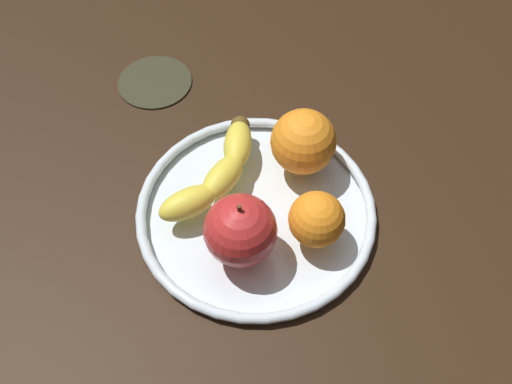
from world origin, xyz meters
TOP-DOWN VIEW (x-y plane):
  - ground_plane at (0.00, 0.00)cm, footprint 155.36×155.36cm
  - fruit_bowl at (0.00, 0.00)cm, footprint 28.06×28.06cm
  - banana at (1.11, 5.73)cm, footprint 18.28×6.93cm
  - apple at (-5.59, -1.23)cm, footprint 7.86×7.86cm
  - orange_center at (8.37, -1.67)cm, footprint 7.77×7.77cm
  - orange_back_left at (0.23, -7.48)cm, footprint 6.22×6.22cm
  - ambient_coaster at (12.19, 23.05)cm, footprint 10.37×10.37cm

SIDE VIEW (x-z plane):
  - ground_plane at x=0.00cm, z-range -4.00..0.00cm
  - ambient_coaster at x=12.19cm, z-range 0.00..0.60cm
  - fruit_bowl at x=0.00cm, z-range 0.02..1.82cm
  - banana at x=1.11cm, z-range 1.80..5.17cm
  - orange_back_left at x=0.23cm, z-range 1.80..8.02cm
  - orange_center at x=8.37cm, z-range 1.80..9.57cm
  - apple at x=-5.59cm, z-range 1.40..10.06cm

